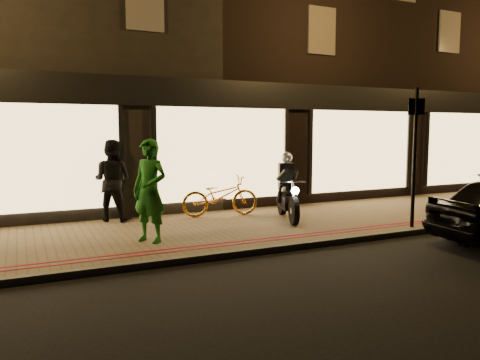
% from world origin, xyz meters
% --- Properties ---
extents(ground, '(90.00, 90.00, 0.00)m').
position_xyz_m(ground, '(0.00, 0.00, 0.00)').
color(ground, black).
rests_on(ground, ground).
extents(sidewalk, '(50.00, 4.00, 0.12)m').
position_xyz_m(sidewalk, '(0.00, 2.00, 0.06)').
color(sidewalk, brown).
rests_on(sidewalk, ground).
extents(kerb_stone, '(50.00, 0.14, 0.12)m').
position_xyz_m(kerb_stone, '(0.00, 0.05, 0.06)').
color(kerb_stone, '#59544C').
rests_on(kerb_stone, ground).
extents(red_kerb_lines, '(50.00, 0.26, 0.01)m').
position_xyz_m(red_kerb_lines, '(0.00, 0.55, 0.12)').
color(red_kerb_lines, maroon).
rests_on(red_kerb_lines, sidewalk).
extents(building_row, '(48.00, 10.11, 8.50)m').
position_xyz_m(building_row, '(-0.00, 8.99, 4.25)').
color(building_row, black).
rests_on(building_row, ground).
extents(motorcycle, '(0.84, 1.88, 1.59)m').
position_xyz_m(motorcycle, '(0.87, 2.19, 0.73)').
color(motorcycle, black).
rests_on(motorcycle, sidewalk).
extents(sign_post, '(0.33, 0.17, 3.00)m').
position_xyz_m(sign_post, '(2.87, 0.25, 1.80)').
color(sign_post, black).
rests_on(sign_post, sidewalk).
extents(bicycle_gold, '(1.97, 0.92, 0.99)m').
position_xyz_m(bicycle_gold, '(-0.41, 3.24, 0.62)').
color(bicycle_gold, orange).
rests_on(bicycle_gold, sidewalk).
extents(person_green, '(0.81, 0.84, 1.94)m').
position_xyz_m(person_green, '(-2.64, 1.34, 1.09)').
color(person_green, '#1C691D').
rests_on(person_green, sidewalk).
extents(person_dark, '(1.16, 1.11, 1.89)m').
position_xyz_m(person_dark, '(-2.90, 3.78, 1.06)').
color(person_dark, black).
rests_on(person_dark, sidewalk).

